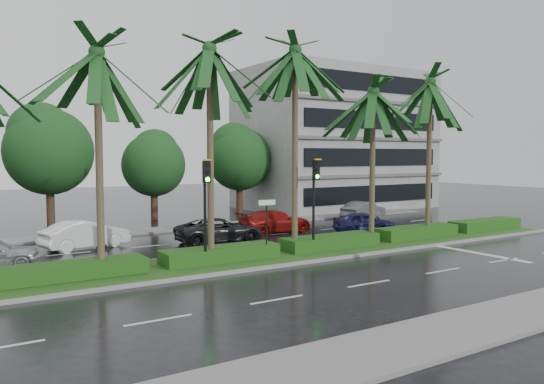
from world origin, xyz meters
TOP-DOWN VIEW (x-y plane):
  - ground at (0.00, 0.00)m, footprint 120.00×120.00m
  - near_sidewalk at (0.00, -10.20)m, footprint 40.00×2.40m
  - far_sidewalk at (0.00, 12.00)m, footprint 40.00×2.00m
  - median at (0.00, 1.00)m, footprint 36.00×4.00m
  - hedge at (0.00, 1.00)m, footprint 35.20×1.40m
  - lane_markings at (3.04, -0.43)m, footprint 34.00×13.06m
  - palm_row at (-1.25, 1.02)m, footprint 26.30×4.20m
  - signal_median_left at (-4.00, 0.30)m, footprint 0.34×0.42m
  - signal_median_right at (1.50, 0.30)m, footprint 0.34×0.42m
  - street_sign at (-1.00, 0.48)m, footprint 0.95×0.09m
  - bg_trees at (0.35, 17.59)m, footprint 32.54×5.59m
  - building at (17.00, 18.00)m, footprint 16.00×10.00m
  - car_white at (-7.00, 8.08)m, footprint 2.53×4.55m
  - car_darkgrey at (-0.50, 6.05)m, footprint 2.51×4.88m
  - car_red at (4.00, 7.57)m, footprint 2.02×4.72m
  - car_blue at (8.50, 4.66)m, footprint 2.79×3.99m
  - car_grey at (13.00, 9.70)m, footprint 2.32×4.20m

SIDE VIEW (x-z plane):
  - ground at x=0.00m, z-range 0.00..0.00m
  - lane_markings at x=3.04m, z-range 0.00..0.01m
  - near_sidewalk at x=0.00m, z-range 0.00..0.12m
  - far_sidewalk at x=0.00m, z-range 0.00..0.12m
  - median at x=0.00m, z-range 0.00..0.16m
  - hedge at x=0.00m, z-range 0.15..0.75m
  - car_blue at x=8.50m, z-range 0.00..1.26m
  - car_grey at x=13.00m, z-range 0.00..1.31m
  - car_darkgrey at x=-0.50m, z-range 0.00..1.32m
  - car_red at x=4.00m, z-range 0.00..1.35m
  - car_white at x=-7.00m, z-range 0.00..1.42m
  - street_sign at x=-1.00m, z-range 0.82..3.42m
  - signal_median_left at x=-4.00m, z-range 0.82..5.18m
  - signal_median_right at x=1.50m, z-range 0.82..5.18m
  - bg_trees at x=0.35m, z-range 0.59..8.67m
  - building at x=17.00m, z-range 0.00..12.00m
  - palm_row at x=-1.25m, z-range 2.87..13.05m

